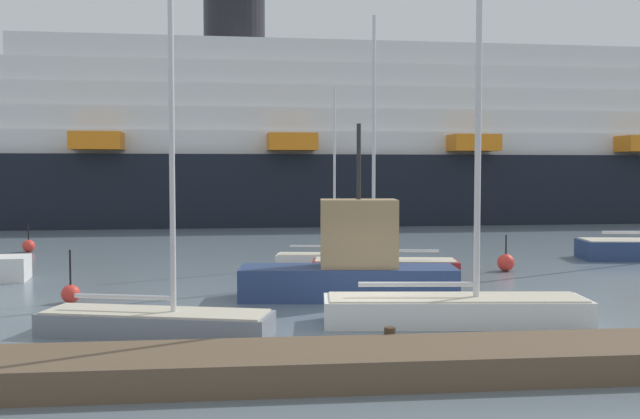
% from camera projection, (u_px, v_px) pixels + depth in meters
% --- Properties ---
extents(ground_plane, '(600.00, 600.00, 0.00)m').
position_uv_depth(ground_plane, '(359.00, 322.00, 18.83)').
color(ground_plane, slate).
extents(dock_pier, '(23.19, 2.37, 0.69)m').
position_uv_depth(dock_pier, '(403.00, 362.00, 13.78)').
color(dock_pier, brown).
rests_on(dock_pier, ground_plane).
extents(sailboat_1, '(5.68, 2.85, 9.34)m').
position_uv_depth(sailboat_1, '(156.00, 316.00, 17.31)').
color(sailboat_1, gray).
rests_on(sailboat_1, ground_plane).
extents(sailboat_2, '(4.25, 1.83, 7.29)m').
position_uv_depth(sailboat_2, '(327.00, 257.00, 30.25)').
color(sailboat_2, white).
rests_on(sailboat_2, ground_plane).
extents(sailboat_3, '(5.36, 2.25, 9.35)m').
position_uv_depth(sailboat_3, '(385.00, 266.00, 26.28)').
color(sailboat_3, maroon).
rests_on(sailboat_3, ground_plane).
extents(sailboat_4, '(6.76, 2.31, 11.17)m').
position_uv_depth(sailboat_4, '(456.00, 303.00, 18.50)').
color(sailboat_4, white).
rests_on(sailboat_4, ground_plane).
extents(fishing_boat_1, '(6.67, 2.55, 5.29)m').
position_uv_depth(fishing_boat_1, '(352.00, 265.00, 22.20)').
color(fishing_boat_1, navy).
rests_on(fishing_boat_1, ground_plane).
extents(channel_buoy_0, '(0.67, 0.67, 1.41)m').
position_uv_depth(channel_buoy_0, '(506.00, 262.00, 28.31)').
color(channel_buoy_0, red).
rests_on(channel_buoy_0, ground_plane).
extents(channel_buoy_1, '(0.54, 0.54, 1.57)m').
position_uv_depth(channel_buoy_1, '(71.00, 293.00, 21.48)').
color(channel_buoy_1, red).
rests_on(channel_buoy_1, ground_plane).
extents(channel_buoy_2, '(0.58, 0.58, 1.31)m').
position_uv_depth(channel_buoy_2, '(29.00, 246.00, 35.00)').
color(channel_buoy_2, red).
rests_on(channel_buoy_2, ground_plane).
extents(cruise_ship, '(91.25, 16.41, 17.73)m').
position_uv_depth(cruise_ship, '(442.00, 147.00, 57.70)').
color(cruise_ship, black).
rests_on(cruise_ship, ground_plane).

